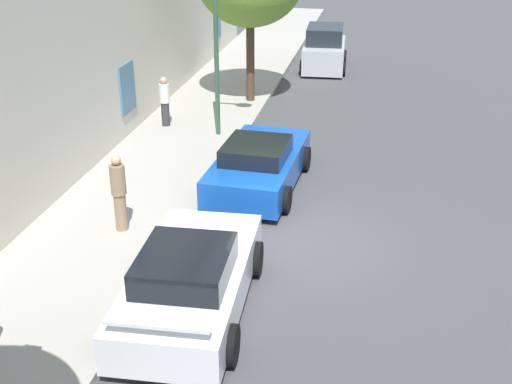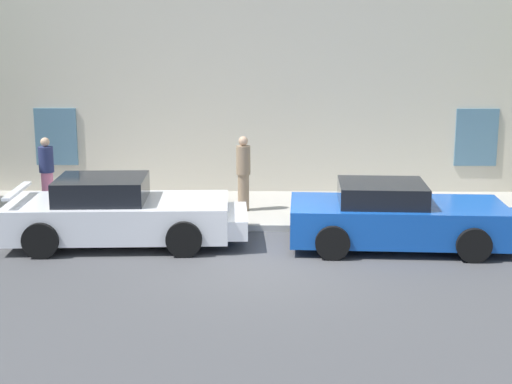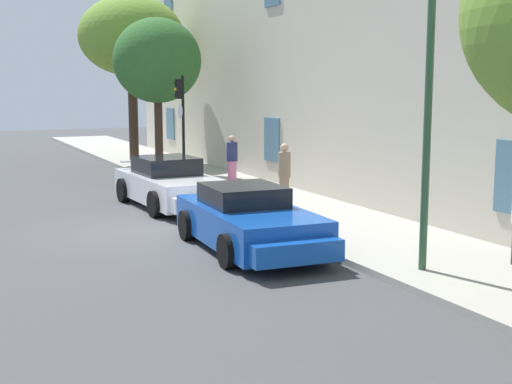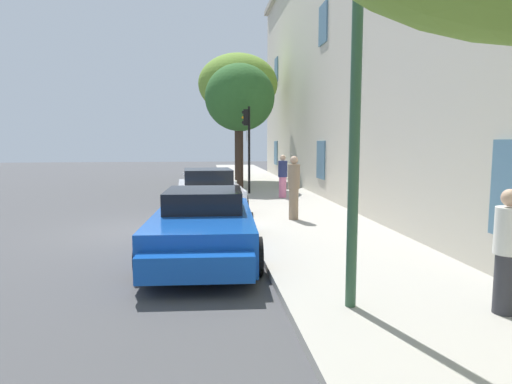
{
  "view_description": "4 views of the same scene",
  "coord_description": "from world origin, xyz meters",
  "px_view_note": "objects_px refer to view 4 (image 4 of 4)",
  "views": [
    {
      "loc": [
        -12.81,
        -1.69,
        7.1
      ],
      "look_at": [
        -0.49,
        0.75,
        1.31
      ],
      "focal_mm": 46.36,
      "sensor_mm": 36.0,
      "label": 1
    },
    {
      "loc": [
        -0.02,
        -13.46,
        4.36
      ],
      "look_at": [
        -0.2,
        1.92,
        1.0
      ],
      "focal_mm": 52.28,
      "sensor_mm": 36.0,
      "label": 2
    },
    {
      "loc": [
        15.92,
        -4.76,
        3.46
      ],
      "look_at": [
        0.35,
        2.55,
        0.82
      ],
      "focal_mm": 49.13,
      "sensor_mm": 36.0,
      "label": 3
    },
    {
      "loc": [
        11.47,
        1.32,
        2.32
      ],
      "look_at": [
        0.67,
        2.59,
        1.07
      ],
      "focal_mm": 30.82,
      "sensor_mm": 36.0,
      "label": 4
    }
  ],
  "objects_px": {
    "tree_far_end": "(240,98)",
    "traffic_light": "(247,135)",
    "sportscar_red_lead": "(209,194)",
    "sportscar_yellow_flank": "(203,229)",
    "tree_midblock": "(238,85)",
    "street_lamp": "(324,0)",
    "pedestrian_strolling": "(283,176)",
    "pedestrian_bystander": "(294,187)",
    "pedestrian_admiring": "(507,250)"
  },
  "relations": [
    {
      "from": "pedestrian_admiring",
      "to": "sportscar_red_lead",
      "type": "bearing_deg",
      "value": -158.82
    },
    {
      "from": "tree_midblock",
      "to": "pedestrian_strolling",
      "type": "distance_m",
      "value": 9.31
    },
    {
      "from": "sportscar_yellow_flank",
      "to": "tree_far_end",
      "type": "height_order",
      "value": "tree_far_end"
    },
    {
      "from": "sportscar_yellow_flank",
      "to": "pedestrian_strolling",
      "type": "height_order",
      "value": "pedestrian_strolling"
    },
    {
      "from": "sportscar_yellow_flank",
      "to": "tree_midblock",
      "type": "relative_size",
      "value": 0.68
    },
    {
      "from": "sportscar_yellow_flank",
      "to": "pedestrian_strolling",
      "type": "distance_m",
      "value": 8.76
    },
    {
      "from": "sportscar_yellow_flank",
      "to": "traffic_light",
      "type": "relative_size",
      "value": 1.33
    },
    {
      "from": "tree_midblock",
      "to": "pedestrian_strolling",
      "type": "xyz_separation_m",
      "value": [
        8.09,
        1.11,
        -4.47
      ]
    },
    {
      "from": "traffic_light",
      "to": "street_lamp",
      "type": "xyz_separation_m",
      "value": [
        12.89,
        -0.31,
        1.42
      ]
    },
    {
      "from": "traffic_light",
      "to": "pedestrian_bystander",
      "type": "relative_size",
      "value": 2.04
    },
    {
      "from": "sportscar_yellow_flank",
      "to": "street_lamp",
      "type": "distance_m",
      "value": 4.92
    },
    {
      "from": "tree_far_end",
      "to": "pedestrian_bystander",
      "type": "height_order",
      "value": "tree_far_end"
    },
    {
      "from": "pedestrian_bystander",
      "to": "sportscar_yellow_flank",
      "type": "bearing_deg",
      "value": -36.78
    },
    {
      "from": "pedestrian_strolling",
      "to": "pedestrian_bystander",
      "type": "bearing_deg",
      "value": -6.55
    },
    {
      "from": "sportscar_red_lead",
      "to": "pedestrian_admiring",
      "type": "bearing_deg",
      "value": 21.18
    },
    {
      "from": "tree_midblock",
      "to": "tree_far_end",
      "type": "xyz_separation_m",
      "value": [
        4.41,
        -0.26,
        -1.15
      ]
    },
    {
      "from": "sportscar_red_lead",
      "to": "street_lamp",
      "type": "relative_size",
      "value": 0.88
    },
    {
      "from": "sportscar_yellow_flank",
      "to": "tree_far_end",
      "type": "relative_size",
      "value": 0.84
    },
    {
      "from": "pedestrian_admiring",
      "to": "pedestrian_strolling",
      "type": "relative_size",
      "value": 0.96
    },
    {
      "from": "pedestrian_strolling",
      "to": "pedestrian_admiring",
      "type": "bearing_deg",
      "value": 3.53
    },
    {
      "from": "tree_midblock",
      "to": "pedestrian_admiring",
      "type": "distance_m",
      "value": 20.52
    },
    {
      "from": "street_lamp",
      "to": "sportscar_red_lead",
      "type": "bearing_deg",
      "value": -171.38
    },
    {
      "from": "street_lamp",
      "to": "traffic_light",
      "type": "bearing_deg",
      "value": 178.62
    },
    {
      "from": "street_lamp",
      "to": "pedestrian_bystander",
      "type": "bearing_deg",
      "value": 171.35
    },
    {
      "from": "sportscar_red_lead",
      "to": "sportscar_yellow_flank",
      "type": "distance_m",
      "value": 5.72
    },
    {
      "from": "sportscar_red_lead",
      "to": "pedestrian_strolling",
      "type": "height_order",
      "value": "pedestrian_strolling"
    },
    {
      "from": "sportscar_red_lead",
      "to": "pedestrian_bystander",
      "type": "distance_m",
      "value": 3.35
    },
    {
      "from": "tree_far_end",
      "to": "pedestrian_bystander",
      "type": "xyz_separation_m",
      "value": [
        8.51,
        0.81,
        -3.25
      ]
    },
    {
      "from": "sportscar_yellow_flank",
      "to": "tree_midblock",
      "type": "bearing_deg",
      "value": 173.13
    },
    {
      "from": "pedestrian_admiring",
      "to": "pedestrian_strolling",
      "type": "height_order",
      "value": "pedestrian_strolling"
    },
    {
      "from": "pedestrian_strolling",
      "to": "pedestrian_bystander",
      "type": "distance_m",
      "value": 4.86
    },
    {
      "from": "tree_far_end",
      "to": "street_lamp",
      "type": "bearing_deg",
      "value": -0.69
    },
    {
      "from": "sportscar_yellow_flank",
      "to": "pedestrian_bystander",
      "type": "relative_size",
      "value": 2.7
    },
    {
      "from": "pedestrian_admiring",
      "to": "pedestrian_strolling",
      "type": "bearing_deg",
      "value": -176.47
    },
    {
      "from": "pedestrian_admiring",
      "to": "pedestrian_bystander",
      "type": "xyz_separation_m",
      "value": [
        -7.01,
        -1.28,
        0.1
      ]
    },
    {
      "from": "tree_far_end",
      "to": "tree_midblock",
      "type": "bearing_deg",
      "value": 176.66
    },
    {
      "from": "sportscar_red_lead",
      "to": "traffic_light",
      "type": "distance_m",
      "value": 4.76
    },
    {
      "from": "traffic_light",
      "to": "pedestrian_admiring",
      "type": "relative_size",
      "value": 2.27
    },
    {
      "from": "tree_far_end",
      "to": "traffic_light",
      "type": "height_order",
      "value": "tree_far_end"
    },
    {
      "from": "tree_far_end",
      "to": "traffic_light",
      "type": "relative_size",
      "value": 1.58
    },
    {
      "from": "pedestrian_strolling",
      "to": "sportscar_red_lead",
      "type": "bearing_deg",
      "value": -49.49
    },
    {
      "from": "tree_midblock",
      "to": "street_lamp",
      "type": "distance_m",
      "value": 19.52
    },
    {
      "from": "tree_midblock",
      "to": "tree_far_end",
      "type": "relative_size",
      "value": 1.23
    },
    {
      "from": "sportscar_red_lead",
      "to": "sportscar_yellow_flank",
      "type": "height_order",
      "value": "sportscar_red_lead"
    },
    {
      "from": "tree_midblock",
      "to": "tree_far_end",
      "type": "bearing_deg",
      "value": -3.34
    },
    {
      "from": "tree_midblock",
      "to": "pedestrian_strolling",
      "type": "height_order",
      "value": "tree_midblock"
    },
    {
      "from": "sportscar_red_lead",
      "to": "pedestrian_bystander",
      "type": "relative_size",
      "value": 2.79
    },
    {
      "from": "street_lamp",
      "to": "pedestrian_strolling",
      "type": "xyz_separation_m",
      "value": [
        -11.37,
        1.55,
        -3.05
      ]
    },
    {
      "from": "tree_far_end",
      "to": "pedestrian_admiring",
      "type": "xyz_separation_m",
      "value": [
        15.52,
        2.1,
        -3.35
      ]
    },
    {
      "from": "traffic_light",
      "to": "pedestrian_bystander",
      "type": "height_order",
      "value": "traffic_light"
    }
  ]
}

